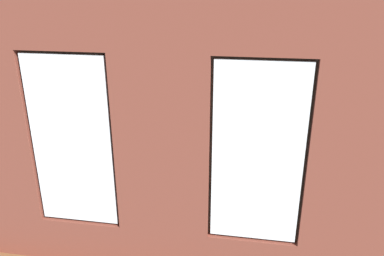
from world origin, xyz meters
name	(u,v)px	position (x,y,z in m)	size (l,w,h in m)	color
ground_plane	(198,174)	(0.00, 0.00, -0.05)	(6.44, 5.63, 0.10)	brown
brick_wall_with_windows	(162,142)	(0.00, 2.43, 1.59)	(5.84, 0.30, 3.19)	brown
white_wall_right	(28,79)	(2.87, 0.20, 1.59)	(0.10, 4.63, 3.19)	silver
couch_by_window	(189,213)	(-0.17, 1.78, 0.33)	(2.08, 0.87, 0.80)	black
couch_left	(337,178)	(-2.22, 0.48, 0.33)	(1.00, 1.92, 0.80)	black
coffee_table	(196,141)	(0.11, -0.48, 0.38)	(1.26, 0.75, 0.44)	tan
cup_ceramic	(175,136)	(0.48, -0.36, 0.49)	(0.08, 0.08, 0.10)	silver
candle_jar	(200,138)	(0.01, -0.36, 0.49)	(0.08, 0.08, 0.10)	#B7333D
table_plant_small	(188,129)	(0.26, -0.57, 0.56)	(0.13, 0.13, 0.22)	#9E5638
remote_gray	(215,136)	(-0.24, -0.61, 0.45)	(0.05, 0.17, 0.02)	#59595B
media_console	(59,151)	(2.57, 0.04, 0.23)	(1.25, 0.42, 0.46)	black
tv_flatscreen	(55,120)	(2.57, 0.04, 0.83)	(1.04, 0.20, 0.73)	black
papasan_chair	(184,117)	(0.52, -1.52, 0.46)	(1.17, 1.17, 0.72)	olive
potted_plant_mid_room_small	(254,127)	(-0.94, -1.19, 0.45)	(0.38, 0.38, 0.66)	#9E5638
potted_plant_near_tv	(53,149)	(2.03, 1.12, 0.78)	(0.80, 0.77, 1.27)	#47423D
potted_plant_corner_near_left	(325,113)	(-2.37, -1.81, 0.63)	(0.59, 0.59, 0.92)	#9E5638
potted_plant_beside_window_right	(33,175)	(1.89, 1.88, 0.76)	(0.92, 0.99, 1.31)	#9E5638
potted_plant_corner_far_left	(375,229)	(-2.37, 1.89, 0.44)	(0.82, 0.86, 1.21)	brown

